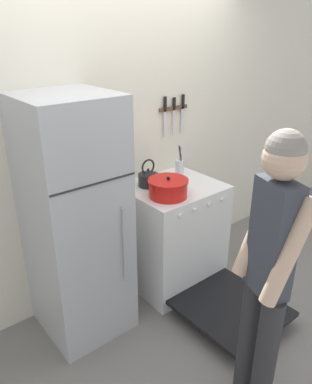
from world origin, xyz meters
TOP-DOWN VIEW (x-y plane):
  - ground_plane at (0.00, 0.00)m, footprint 14.00×14.00m
  - wall_back at (0.00, 0.03)m, footprint 10.00×0.06m
  - refrigerator at (-0.59, -0.31)m, footprint 0.59×0.65m
  - stove_range at (0.30, -0.37)m, footprint 0.77×1.41m
  - dutch_oven_pot at (0.13, -0.46)m, footprint 0.35×0.31m
  - tea_kettle at (0.14, -0.20)m, footprint 0.21×0.17m
  - utensil_jar at (0.49, -0.19)m, footprint 0.07×0.07m
  - person at (-0.14, -1.57)m, footprint 0.36×0.41m
  - wall_knife_strip at (0.57, -0.02)m, footprint 0.31×0.03m

SIDE VIEW (x-z plane):
  - ground_plane at x=0.00m, z-range 0.00..0.00m
  - stove_range at x=0.30m, z-range 0.00..0.92m
  - refrigerator at x=-0.59m, z-range 0.00..1.77m
  - person at x=-0.14m, z-range 0.12..1.84m
  - dutch_oven_pot at x=0.13m, z-range 0.92..1.08m
  - tea_kettle at x=0.14m, z-range 0.88..1.11m
  - utensil_jar at x=0.49m, z-range 0.87..1.15m
  - wall_back at x=0.00m, z-range 0.00..2.55m
  - wall_knife_strip at x=0.57m, z-range 1.31..1.66m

